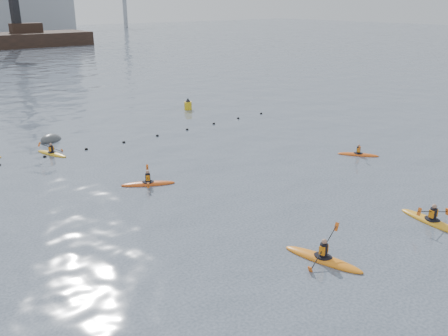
{
  "coord_description": "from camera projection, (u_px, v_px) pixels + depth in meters",
  "views": [
    {
      "loc": [
        -15.15,
        -9.87,
        10.41
      ],
      "look_at": [
        -1.63,
        6.76,
        2.8
      ],
      "focal_mm": 38.0,
      "sensor_mm": 36.0,
      "label": 1
    }
  ],
  "objects": [
    {
      "name": "ground",
      "position": [
        357.0,
        265.0,
        19.71
      ],
      "size": [
        400.0,
        400.0,
        0.0
      ],
      "primitive_type": "plane",
      "color": "#323B49",
      "rests_on": "ground"
    },
    {
      "name": "float_line",
      "position": [
        104.0,
        145.0,
        35.87
      ],
      "size": [
        33.24,
        0.73,
        0.24
      ],
      "color": "black",
      "rests_on": "ground"
    },
    {
      "name": "kayaker_0",
      "position": [
        323.0,
        258.0,
        20.03
      ],
      "size": [
        2.48,
        3.66,
        1.45
      ],
      "rotation": [
        0.0,
        0.0,
        0.24
      ],
      "color": "orange",
      "rests_on": "ground"
    },
    {
      "name": "kayaker_1",
      "position": [
        432.0,
        221.0,
        23.4
      ],
      "size": [
        2.43,
        3.65,
        1.22
      ],
      "rotation": [
        0.0,
        0.0,
        -0.13
      ],
      "color": "orange",
      "rests_on": "ground"
    },
    {
      "name": "kayaker_2",
      "position": [
        148.0,
        183.0,
        28.27
      ],
      "size": [
        3.1,
        2.14,
        1.04
      ],
      "rotation": [
        0.0,
        0.0,
        1.06
      ],
      "color": "#C14712",
      "rests_on": "ground"
    },
    {
      "name": "kayaker_3",
      "position": [
        52.0,
        153.0,
        33.83
      ],
      "size": [
        1.99,
        2.95,
        1.24
      ],
      "rotation": [
        0.0,
        0.0,
        0.33
      ],
      "color": "gold",
      "rests_on": "ground"
    },
    {
      "name": "kayaker_4",
      "position": [
        358.0,
        154.0,
        33.62
      ],
      "size": [
        2.19,
        2.61,
        1.06
      ],
      "rotation": [
        0.0,
        0.0,
        3.8
      ],
      "color": "#D05013",
      "rests_on": "ground"
    },
    {
      "name": "mooring_buoy",
      "position": [
        51.0,
        140.0,
        37.22
      ],
      "size": [
        2.62,
        2.42,
        1.5
      ],
      "primitive_type": "ellipsoid",
      "rotation": [
        0.0,
        0.21,
        0.65
      ],
      "color": "#3C3E41",
      "rests_on": "ground"
    },
    {
      "name": "nav_buoy",
      "position": [
        188.0,
        106.0,
        47.52
      ],
      "size": [
        0.75,
        0.75,
        1.36
      ],
      "color": "#C38D13",
      "rests_on": "ground"
    }
  ]
}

